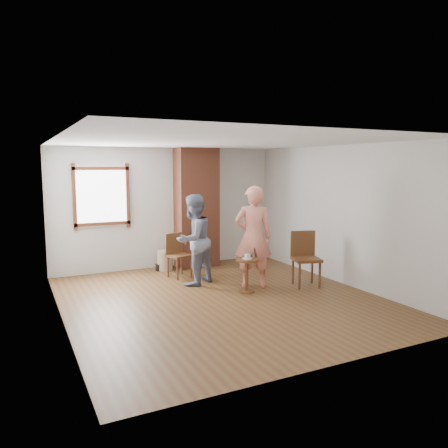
{
  "coord_description": "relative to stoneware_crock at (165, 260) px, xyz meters",
  "views": [
    {
      "loc": [
        -3.09,
        -6.35,
        2.21
      ],
      "look_at": [
        0.44,
        0.8,
        1.15
      ],
      "focal_mm": 35.0,
      "sensor_mm": 36.0,
      "label": 1
    }
  ],
  "objects": [
    {
      "name": "stoneware_crock",
      "position": [
        0.0,
        0.0,
        0.0
      ],
      "size": [
        0.35,
        0.35,
        0.43
      ],
      "primitive_type": "cylinder",
      "rotation": [
        0.0,
        0.0,
        -0.05
      ],
      "color": "tan",
      "rests_on": "ground"
    },
    {
      "name": "cake_plate",
      "position": [
        0.77,
        -2.21,
        0.39
      ],
      "size": [
        0.18,
        0.18,
        0.01
      ],
      "primitive_type": "cylinder",
      "color": "white",
      "rests_on": "side_table"
    },
    {
      "name": "ground",
      "position": [
        0.18,
        -2.4,
        -0.21
      ],
      "size": [
        5.5,
        5.5,
        0.0
      ],
      "primitive_type": "plane",
      "color": "brown",
      "rests_on": "ground"
    },
    {
      "name": "room_shell",
      "position": [
        0.13,
        -1.79,
        1.6
      ],
      "size": [
        5.04,
        5.52,
        2.62
      ],
      "color": "silver",
      "rests_on": "ground"
    },
    {
      "name": "person_pink",
      "position": [
        1.05,
        -1.94,
        0.72
      ],
      "size": [
        0.8,
        0.7,
        1.86
      ],
      "primitive_type": "imported",
      "rotation": [
        0.0,
        0.0,
        2.69
      ],
      "color": "#F7917B",
      "rests_on": "ground"
    },
    {
      "name": "side_table",
      "position": [
        0.77,
        -2.21,
        0.19
      ],
      "size": [
        0.4,
        0.4,
        0.6
      ],
      "color": "brown",
      "rests_on": "ground"
    },
    {
      "name": "man",
      "position": [
        0.12,
        -1.32,
        0.64
      ],
      "size": [
        1.03,
        0.96,
        1.7
      ],
      "primitive_type": "imported",
      "rotation": [
        0.0,
        0.0,
        3.63
      ],
      "color": "#131934",
      "rests_on": "ground"
    },
    {
      "name": "brick_chimney",
      "position": [
        0.78,
        0.1,
        1.09
      ],
      "size": [
        0.9,
        0.5,
        2.6
      ],
      "primitive_type": "cube",
      "color": "#9B5037",
      "rests_on": "ground"
    },
    {
      "name": "dining_chair_left",
      "position": [
        0.05,
        -0.64,
        0.28
      ],
      "size": [
        0.5,
        0.5,
        0.88
      ],
      "rotation": [
        0.0,
        0.0,
        0.25
      ],
      "color": "brown",
      "rests_on": "ground"
    },
    {
      "name": "dark_pot",
      "position": [
        -0.14,
        0.0,
        -0.14
      ],
      "size": [
        0.18,
        0.18,
        0.14
      ],
      "primitive_type": "cylinder",
      "rotation": [
        0.0,
        0.0,
        0.26
      ],
      "color": "black",
      "rests_on": "ground"
    },
    {
      "name": "cake_slice",
      "position": [
        0.78,
        -2.21,
        0.43
      ],
      "size": [
        0.08,
        0.07,
        0.06
      ],
      "primitive_type": "cube",
      "color": "silver",
      "rests_on": "cake_plate"
    },
    {
      "name": "dining_chair_right",
      "position": [
        1.97,
        -2.27,
        0.35
      ],
      "size": [
        0.59,
        0.59,
        1.01
      ],
      "rotation": [
        0.0,
        0.0,
        -0.29
      ],
      "color": "brown",
      "rests_on": "ground"
    }
  ]
}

